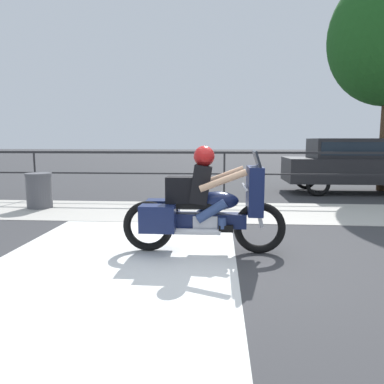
# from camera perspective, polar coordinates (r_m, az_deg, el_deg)

# --- Properties ---
(ground_plane) EXTENTS (120.00, 120.00, 0.00)m
(ground_plane) POSITION_cam_1_polar(r_m,az_deg,el_deg) (5.06, 5.50, -10.36)
(ground_plane) COLOR #38383A
(sidewalk_band) EXTENTS (44.00, 2.40, 0.01)m
(sidewalk_band) POSITION_cam_1_polar(r_m,az_deg,el_deg) (8.35, 5.00, -3.00)
(sidewalk_band) COLOR #B7B2A8
(sidewalk_band) RESTS_ON ground
(crosswalk_band) EXTENTS (3.19, 6.00, 0.01)m
(crosswalk_band) POSITION_cam_1_polar(r_m,az_deg,el_deg) (5.05, -11.86, -10.47)
(crosswalk_band) COLOR silver
(crosswalk_band) RESTS_ON ground
(fence_railing) EXTENTS (36.00, 0.05, 1.29)m
(fence_railing) POSITION_cam_1_polar(r_m,az_deg,el_deg) (9.75, 4.96, 4.54)
(fence_railing) COLOR #232326
(fence_railing) RESTS_ON ground
(motorcycle) EXTENTS (2.30, 0.76, 1.51)m
(motorcycle) POSITION_cam_1_polar(r_m,az_deg,el_deg) (5.25, 1.66, -2.02)
(motorcycle) COLOR black
(motorcycle) RESTS_ON ground
(parked_car) EXTENTS (4.15, 1.71, 1.63)m
(parked_car) POSITION_cam_1_polar(r_m,az_deg,el_deg) (12.22, 23.34, 4.18)
(parked_car) COLOR #232326
(parked_car) RESTS_ON ground
(trash_bin) EXTENTS (0.60, 0.60, 0.82)m
(trash_bin) POSITION_cam_1_polar(r_m,az_deg,el_deg) (9.44, -22.26, 0.21)
(trash_bin) COLOR #515156
(trash_bin) RESTS_ON ground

